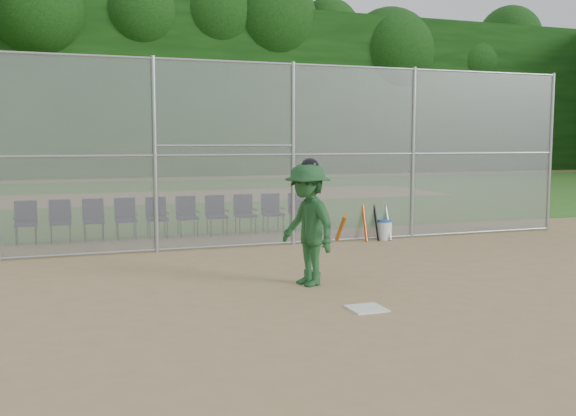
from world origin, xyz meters
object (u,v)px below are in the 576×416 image
object	(u,v)px
home_plate	(367,308)
chair_0	(26,223)
water_cooler	(384,229)
batter_at_plate	(308,224)

from	to	relation	value
home_plate	chair_0	bearing A→B (deg)	121.91
water_cooler	chair_0	bearing A→B (deg)	165.65
home_plate	water_cooler	bearing A→B (deg)	59.92
batter_at_plate	water_cooler	world-z (taller)	batter_at_plate
batter_at_plate	chair_0	xyz separation A→B (m)	(-4.45, 5.83, -0.50)
batter_at_plate	water_cooler	size ratio (longest dim) A/B	4.30
home_plate	chair_0	size ratio (longest dim) A/B	0.50
home_plate	water_cooler	size ratio (longest dim) A/B	1.01
home_plate	chair_0	world-z (taller)	chair_0
home_plate	batter_at_plate	bearing A→B (deg)	97.54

